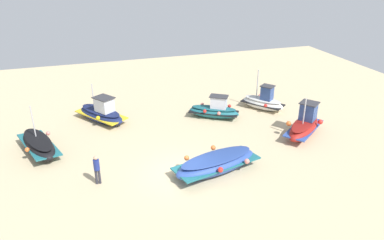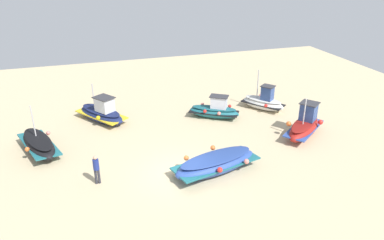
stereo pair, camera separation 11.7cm
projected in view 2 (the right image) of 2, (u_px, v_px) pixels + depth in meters
name	position (u px, v px, depth m)	size (l,w,h in m)	color
ground_plane	(181.00, 173.00, 20.63)	(51.08, 51.08, 0.00)	#C6B289
fishing_boat_0	(263.00, 102.00, 29.02)	(3.14, 3.56, 3.16)	white
fishing_boat_1	(305.00, 126.00, 24.67)	(4.14, 3.63, 2.84)	maroon
fishing_boat_2	(216.00, 163.00, 20.54)	(5.47, 3.01, 1.12)	#2D4C9E
fishing_boat_3	(39.00, 144.00, 22.67)	(2.95, 4.64, 3.05)	black
fishing_boat_4	(215.00, 110.00, 27.51)	(3.94, 3.15, 1.79)	#1E6670
fishing_boat_5	(102.00, 113.00, 26.92)	(3.78, 4.50, 2.76)	navy
person_walking	(96.00, 168.00, 19.30)	(0.32, 0.32, 1.70)	#2D2D38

